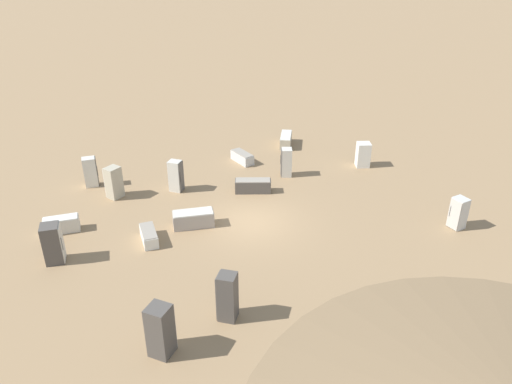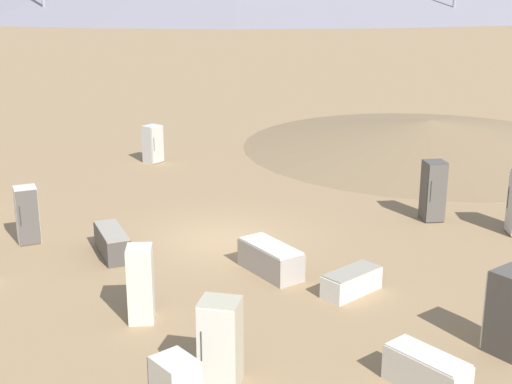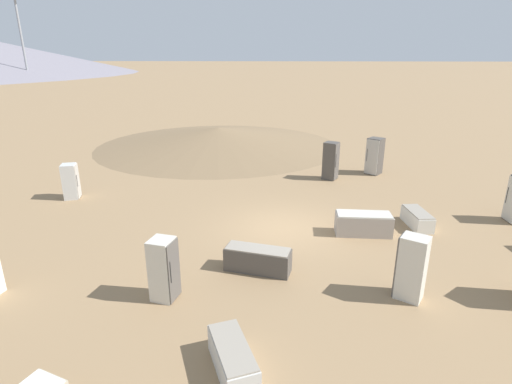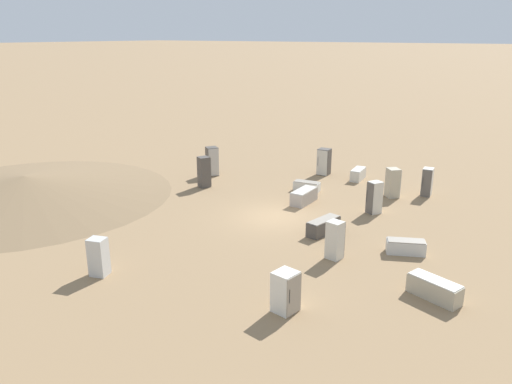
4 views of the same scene
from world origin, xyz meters
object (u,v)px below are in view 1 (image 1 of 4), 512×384
Objects in this scene: discarded_fridge_4 at (193,219)px; discarded_fridge_12 at (242,157)px; discarded_fridge_3 at (114,182)px; discarded_fridge_11 at (61,225)px; discarded_fridge_7 at (286,162)px; discarded_fridge_14 at (458,213)px; discarded_fridge_13 at (176,176)px; discarded_fridge_1 at (149,236)px; discarded_fridge_6 at (161,330)px; discarded_fridge_5 at (363,155)px; discarded_fridge_9 at (253,186)px; discarded_fridge_8 at (227,297)px; discarded_fridge_2 at (286,140)px; discarded_fridge_10 at (91,172)px; discarded_fridge_0 at (53,244)px.

discarded_fridge_12 is (-3.54, -6.99, -0.08)m from discarded_fridge_4.
discarded_fridge_11 is (2.27, 3.11, -0.49)m from discarded_fridge_3.
discarded_fridge_3 reaches higher than discarded_fridge_7.
discarded_fridge_14 is (-16.22, 6.27, -0.08)m from discarded_fridge_3.
discarded_fridge_7 is 0.96× the size of discarded_fridge_13.
discarded_fridge_1 is 1.06× the size of discarded_fridge_14.
discarded_fridge_7 is at bearing 93.61° from discarded_fridge_6.
discarded_fridge_1 is at bearing 11.41° from discarded_fridge_13.
discarded_fridge_5 is 7.42m from discarded_fridge_9.
discarded_fridge_3 is 8.10m from discarded_fridge_12.
discarded_fridge_4 is (-2.11, -0.96, 0.10)m from discarded_fridge_1.
discarded_fridge_9 is at bearing -83.52° from discarded_fridge_11.
discarded_fridge_6 reaches higher than discarded_fridge_11.
discarded_fridge_8 reaches higher than discarded_fridge_12.
discarded_fridge_4 is 1.01× the size of discarded_fridge_6.
discarded_fridge_1 is at bearing 135.36° from discarded_fridge_9.
discarded_fridge_3 reaches higher than discarded_fridge_12.
discarded_fridge_2 is at bearing -17.92° from discarded_fridge_3.
discarded_fridge_5 is 0.88× the size of discarded_fridge_10.
discarded_fridge_3 is (-2.17, -5.56, -0.03)m from discarded_fridge_0.
discarded_fridge_2 reaches higher than discarded_fridge_11.
discarded_fridge_11 is 1.07× the size of discarded_fridge_14.
discarded_fridge_3 is at bearing 50.60° from discarded_fridge_14.
discarded_fridge_7 is at bearing 24.77° from discarded_fridge_14.
discarded_fridge_6 reaches higher than discarded_fridge_2.
discarded_fridge_8 is (-2.83, 5.74, 0.67)m from discarded_fridge_1.
discarded_fridge_10 is 0.95× the size of discarded_fridge_12.
discarded_fridge_4 reaches higher than discarded_fridge_9.
discarded_fridge_3 reaches higher than discarded_fridge_10.
discarded_fridge_6 is 11.94m from discarded_fridge_13.
discarded_fridge_8 is (-2.39, -1.28, -0.00)m from discarded_fridge_6.
discarded_fridge_13 is at bearing 118.89° from discarded_fridge_6.
discarded_fridge_11 is (6.15, -0.67, -0.02)m from discarded_fridge_4.
discarded_fridge_8 is 13.47m from discarded_fridge_10.
discarded_fridge_8 reaches higher than discarded_fridge_11.
discarded_fridge_2 is 11.37m from discarded_fridge_4.
discarded_fridge_4 is 6.18m from discarded_fridge_11.
discarded_fridge_10 reaches higher than discarded_fridge_5.
discarded_fridge_3 is at bearing -166.31° from discarded_fridge_5.
discarded_fridge_9 is (3.36, 6.14, -0.02)m from discarded_fridge_2.
discarded_fridge_14 is at bearing 55.39° from discarded_fridge_6.
discarded_fridge_3 reaches higher than discarded_fridge_9.
discarded_fridge_9 is (2.26, 1.65, -0.47)m from discarded_fridge_7.
discarded_fridge_6 is (-2.21, 11.76, 0.11)m from discarded_fridge_3.
discarded_fridge_8 reaches higher than discarded_fridge_0.
discarded_fridge_9 is 10.43m from discarded_fridge_14.
discarded_fridge_14 is (-12.95, 6.40, -0.09)m from discarded_fridge_13.
discarded_fridge_1 is 2.32m from discarded_fridge_4.
discarded_fridge_14 is at bearing 83.51° from discarded_fridge_0.
discarded_fridge_5 is 0.85× the size of discarded_fridge_13.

